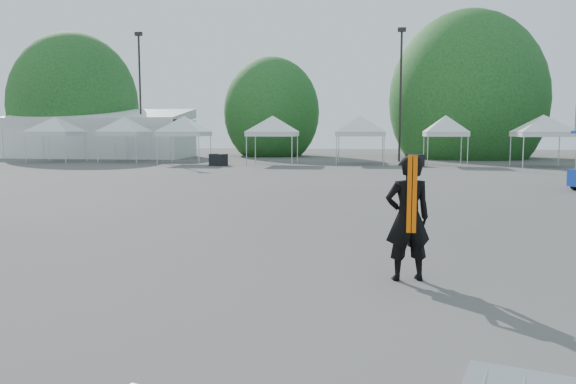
# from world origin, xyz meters

# --- Properties ---
(ground) EXTENTS (120.00, 120.00, 0.00)m
(ground) POSITION_xyz_m (0.00, 0.00, 0.00)
(ground) COLOR #474442
(ground) RESTS_ON ground
(marquee) EXTENTS (15.00, 6.25, 4.23)m
(marquee) POSITION_xyz_m (-22.00, 35.00, 1.97)
(marquee) COLOR silver
(marquee) RESTS_ON ground
(light_pole_west) EXTENTS (0.60, 0.25, 10.30)m
(light_pole_west) POSITION_xyz_m (-18.00, 34.00, 5.77)
(light_pole_west) COLOR black
(light_pole_west) RESTS_ON ground
(light_pole_east) EXTENTS (0.60, 0.25, 9.80)m
(light_pole_east) POSITION_xyz_m (3.00, 32.00, 5.52)
(light_pole_east) COLOR black
(light_pole_east) RESTS_ON ground
(tree_far_w) EXTENTS (4.80, 4.80, 7.30)m
(tree_far_w) POSITION_xyz_m (-26.00, 38.00, 4.54)
(tree_far_w) COLOR #382314
(tree_far_w) RESTS_ON ground
(tree_mid_w) EXTENTS (4.16, 4.16, 6.33)m
(tree_mid_w) POSITION_xyz_m (-8.00, 40.00, 3.93)
(tree_mid_w) COLOR #382314
(tree_mid_w) RESTS_ON ground
(tree_mid_e) EXTENTS (5.12, 5.12, 7.79)m
(tree_mid_e) POSITION_xyz_m (9.00, 39.00, 4.84)
(tree_mid_e) COLOR #382314
(tree_mid_e) RESTS_ON ground
(tent_a) EXTENTS (4.61, 4.61, 3.88)m
(tent_a) POSITION_xyz_m (-22.28, 28.34, 3.06)
(tent_a) COLOR silver
(tent_a) RESTS_ON ground
(tent_b) EXTENTS (4.42, 4.42, 3.88)m
(tent_b) POSITION_xyz_m (-17.20, 28.97, 3.06)
(tent_b) COLOR silver
(tent_b) RESTS_ON ground
(tent_c) EXTENTS (4.46, 4.46, 3.88)m
(tent_c) POSITION_xyz_m (-12.13, 27.43, 3.06)
(tent_c) COLOR silver
(tent_c) RESTS_ON ground
(tent_d) EXTENTS (4.61, 4.61, 3.88)m
(tent_d) POSITION_xyz_m (-5.84, 27.44, 3.06)
(tent_d) COLOR silver
(tent_d) RESTS_ON ground
(tent_e) EXTENTS (4.73, 4.73, 3.88)m
(tent_e) POSITION_xyz_m (0.14, 28.54, 3.06)
(tent_e) COLOR silver
(tent_e) RESTS_ON ground
(tent_f) EXTENTS (3.83, 3.83, 3.88)m
(tent_f) POSITION_xyz_m (5.74, 27.78, 3.06)
(tent_f) COLOR silver
(tent_f) RESTS_ON ground
(tent_g) EXTENTS (4.66, 4.66, 3.88)m
(tent_g) POSITION_xyz_m (11.69, 27.08, 3.06)
(tent_g) COLOR silver
(tent_g) RESTS_ON ground
(man) EXTENTS (0.82, 0.64, 1.99)m
(man) POSITION_xyz_m (1.15, -1.91, 1.00)
(man) COLOR black
(man) RESTS_ON ground
(crate_west) EXTENTS (1.20, 1.06, 0.78)m
(crate_west) POSITION_xyz_m (-9.15, 25.37, 0.39)
(crate_west) COLOR black
(crate_west) RESTS_ON ground
(crate_mid) EXTENTS (1.22, 1.09, 0.78)m
(crate_mid) POSITION_xyz_m (3.71, 26.66, 0.39)
(crate_mid) COLOR black
(crate_mid) RESTS_ON ground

